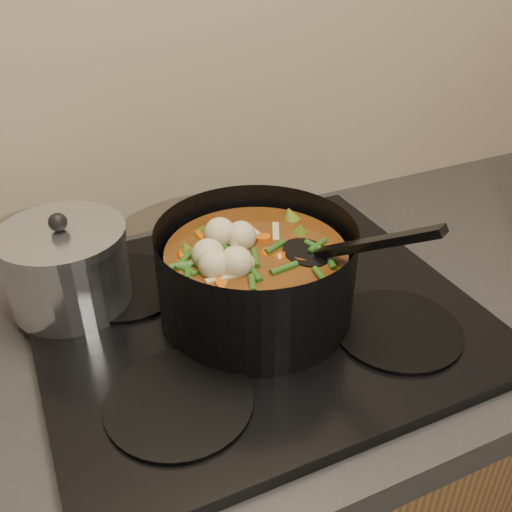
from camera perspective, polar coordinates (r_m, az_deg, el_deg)
name	(u,v)px	position (r m, az deg, el deg)	size (l,w,h in m)	color
counter	(255,503)	(1.20, -0.09, -23.44)	(2.64, 0.64, 0.91)	brown
stovetop	(255,313)	(0.85, -0.12, -5.72)	(0.62, 0.54, 0.03)	black
stockpot	(256,275)	(0.80, 0.04, -1.89)	(0.34, 0.37, 0.20)	black
saucepan	(67,266)	(0.87, -18.35, -1.00)	(0.18, 0.18, 0.15)	silver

